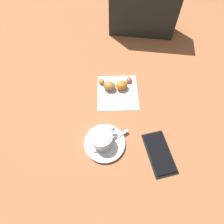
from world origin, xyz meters
name	(u,v)px	position (x,y,z in m)	size (l,w,h in m)	color
ground_plane	(107,117)	(0.00, 0.00, 0.00)	(1.80, 1.80, 0.00)	#9F5F3A
saucer	(105,143)	(0.10, 0.00, 0.01)	(0.13, 0.13, 0.01)	silver
espresso_cup	(102,139)	(0.10, -0.01, 0.04)	(0.08, 0.07, 0.05)	silver
teaspoon	(105,144)	(0.11, 0.00, 0.01)	(0.09, 0.12, 0.01)	silver
sugar_packet	(102,135)	(0.08, -0.01, 0.01)	(0.06, 0.02, 0.01)	white
napkin	(118,92)	(-0.11, 0.03, 0.00)	(0.16, 0.15, 0.00)	white
croissant	(116,85)	(-0.13, 0.02, 0.02)	(0.08, 0.14, 0.03)	#9F6626
cell_phone	(159,153)	(0.12, 0.17, 0.00)	(0.16, 0.11, 0.01)	black
laptop_bag	(144,7)	(-0.48, 0.12, 0.12)	(0.29, 0.10, 0.24)	#29302E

